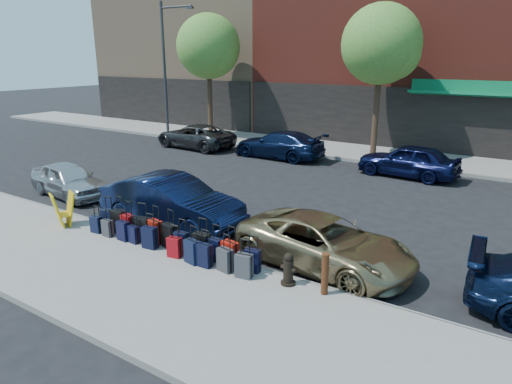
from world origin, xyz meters
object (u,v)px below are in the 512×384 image
Objects in this scene: tree_left at (210,48)px; car_near_1 at (172,202)px; suitcase_front_5 at (170,236)px; car_far_2 at (408,161)px; car_near_0 at (69,180)px; car_far_1 at (279,144)px; streetlight at (166,61)px; bollard at (325,273)px; car_near_2 at (325,243)px; tree_center at (384,46)px; car_far_0 at (195,136)px; fire_hydrant at (288,270)px; display_rack at (64,210)px.

car_near_1 is at bearing -56.33° from tree_left.
suitcase_front_5 is 0.25× the size of car_far_2.
car_far_2 is (9.70, 9.65, 0.09)m from car_near_0.
car_far_2 is (12.89, -2.90, -4.70)m from tree_left.
car_near_1 reaches higher than car_far_1.
streetlight is at bearing 42.05° from car_near_1.
suitcase_front_5 is 4.44m from bollard.
car_near_2 is at bearing -36.25° from streetlight.
tree_center is at bearing -136.42° from car_far_2.
car_far_1 is at bearing 96.38° from car_far_0.
fire_hydrant is at bearing -46.89° from tree_left.
suitcase_front_5 is 3.80m from display_rack.
car_near_1 is at bearing 96.88° from car_near_2.
tree_center reaches higher than car_far_2.
display_rack is at bearing 128.63° from car_near_1.
streetlight reaches higher than car_near_2.
car_far_0 is at bearing -29.04° from streetlight.
car_near_1 is at bearing 165.06° from bollard.
car_far_1 is at bearing 118.02° from suitcase_front_5.
car_near_2 is 1.07× the size of car_far_2.
car_far_0 is at bearing -85.52° from car_far_1.
tree_left is 1.53× the size of car_far_1.
bollard is 0.25× the size of car_near_0.
fire_hydrant is 0.16× the size of car_far_1.
bollard is 11.23m from car_near_0.
streetlight is at bearing -115.55° from car_far_0.
suitcase_front_5 is at bearing 41.20° from car_far_0.
display_rack is at bearing -57.38° from streetlight.
tree_center is 7.29× the size of display_rack.
bollard is at bearing -75.20° from tree_center.
fire_hydrant is at bearing -39.81° from streetlight.
fire_hydrant is at bearing 6.76° from car_far_2.
car_far_0 is at bearing 35.67° from car_near_1.
car_far_2 is (4.39, 9.85, -0.05)m from car_near_1.
car_far_0 is (-5.03, 11.87, 0.02)m from display_rack.
bollard is (14.28, -14.30, -4.79)m from tree_left.
car_far_2 reaches higher than car_far_0.
tree_center reaches higher than suitcase_front_5.
car_far_1 is at bearing 126.96° from fire_hydrant.
suitcase_front_5 is at bearing 30.03° from display_rack.
car_near_2 is (10.39, -0.27, 0.00)m from car_near_0.
display_rack is at bearing -106.65° from tree_center.
streetlight is at bearing 34.41° from car_near_0.
tree_left is 1.53× the size of car_far_0.
tree_left is at bearing 138.93° from fire_hydrant.
car_near_2 reaches higher than suitcase_front_5.
car_near_0 is at bearing 175.92° from fire_hydrant.
car_near_1 is (-5.78, 1.54, 0.14)m from bollard.
tree_center is (10.50, 0.00, 0.00)m from tree_left.
tree_center reaches higher than car_far_1.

